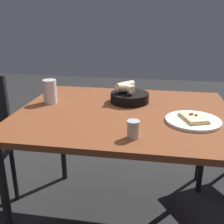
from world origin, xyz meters
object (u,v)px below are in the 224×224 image
at_px(bread_basket, 129,96).
at_px(pepper_shaker, 133,130).
at_px(dining_table, 124,122).
at_px(beer_glass, 50,93).
at_px(pizza_plate, 193,120).

relative_size(bread_basket, pepper_shaker, 2.92).
height_order(dining_table, beer_glass, beer_glass).
bearing_deg(pepper_shaker, beer_glass, 142.54).
relative_size(beer_glass, pepper_shaker, 1.76).
bearing_deg(beer_glass, pepper_shaker, -37.46).
distance_m(pizza_plate, beer_glass, 0.82).
bearing_deg(dining_table, pepper_shaker, -76.07).
relative_size(dining_table, pizza_plate, 4.29).
distance_m(dining_table, bread_basket, 0.19).
xyz_separation_m(bread_basket, pepper_shaker, (0.07, -0.49, -0.00)).
relative_size(pizza_plate, beer_glass, 1.95).
bearing_deg(beer_glass, pizza_plate, -12.50).
bearing_deg(dining_table, pizza_plate, -15.48).
height_order(pizza_plate, pepper_shaker, pepper_shaker).
bearing_deg(dining_table, bread_basket, 86.16).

